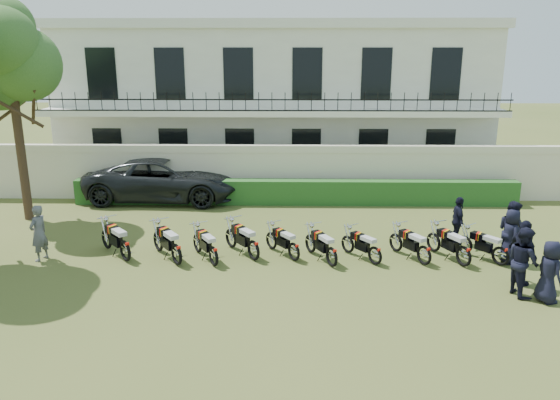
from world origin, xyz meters
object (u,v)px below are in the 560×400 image
Objects in this scene: officer_1 at (523,261)px; suv at (164,179)px; motorcycle_2 at (213,251)px; motorcycle_3 at (254,245)px; motorcycle_6 at (375,251)px; motorcycle_7 at (424,251)px; motorcycle_5 at (332,252)px; officer_0 at (549,272)px; motorcycle_1 at (176,249)px; tree_west_near at (10,57)px; officer_4 at (511,231)px; officer_5 at (458,221)px; officer_3 at (511,236)px; motorcycle_4 at (294,247)px; officer_2 at (523,253)px; motorcycle_8 at (464,251)px; motorcycle_0 at (125,246)px; inspector at (39,233)px; motorcycle_9 at (501,251)px.

suv is at bearing 41.80° from officer_1.
officer_1 is (8.20, -1.72, 0.44)m from motorcycle_2.
motorcycle_3 is 1.12× the size of motorcycle_6.
motorcycle_2 is 6.17m from motorcycle_7.
officer_1 is at bearing -42.32° from motorcycle_2.
officer_0 is (5.24, -2.14, 0.34)m from motorcycle_5.
motorcycle_1 is 10.03m from officer_0.
officer_4 is at bearing -13.30° from tree_west_near.
officer_5 is (10.70, -5.22, -0.10)m from suv.
officer_4 is (11.85, -6.64, 0.04)m from suv.
motorcycle_5 is at bearing -22.26° from tree_west_near.
tree_west_near reaches higher than officer_3.
officer_4 is at bearing -34.38° from motorcycle_4.
tree_west_near is 9.47m from motorcycle_1.
motorcycle_8 is at bearing 29.00° from officer_2.
motorcycle_2 is 0.98× the size of motorcycle_5.
motorcycle_0 is at bearing 149.97° from motorcycle_5.
officer_0 is 2.61m from officer_3.
officer_3 is at bearing -145.73° from officer_5.
officer_4 reaches higher than motorcycle_8.
officer_3 is (9.83, 0.42, 0.33)m from motorcycle_1.
suv is 3.44× the size of officer_4.
motorcycle_5 reaches higher than motorcycle_7.
motorcycle_3 is at bearing 150.77° from motorcycle_8.
motorcycle_7 is (6.17, 0.18, -0.01)m from motorcycle_2.
inspector is at bearing 89.49° from officer_3.
officer_2 is at bearing -71.71° from motorcycle_8.
motorcycle_9 is at bearing -38.39° from motorcycle_3.
suv reaches higher than motorcycle_1.
motorcycle_8 is 1.12× the size of officer_5.
tree_west_near is at bearing 98.57° from motorcycle_0.
inspector reaches higher than motorcycle_0.
motorcycle_9 is at bearing -34.65° from motorcycle_1.
inspector reaches higher than officer_3.
officer_3 is (1.45, 0.38, 0.35)m from motorcycle_8.
officer_1 is 3.82m from officer_5.
motorcycle_3 is 0.99× the size of motorcycle_7.
motorcycle_1 is 1.16× the size of motorcycle_4.
officer_4 reaches higher than motorcycle_6.
motorcycle_0 is 8.85m from motorcycle_7.
motorcycle_4 is 0.86× the size of inspector.
suv reaches higher than officer_3.
motorcycle_9 is at bearing 128.24° from officer_3.
motorcycle_4 is 2.40m from motorcycle_6.
motorcycle_6 is at bearing -34.21° from motorcycle_1.
motorcycle_1 is at bearing 154.51° from motorcycle_8.
officer_3 is (2.57, 0.29, 0.37)m from motorcycle_7.
motorcycle_7 is 1.13× the size of motorcycle_9.
motorcycle_1 is 1.03× the size of motorcycle_2.
motorcycle_6 is 0.89× the size of motorcycle_7.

